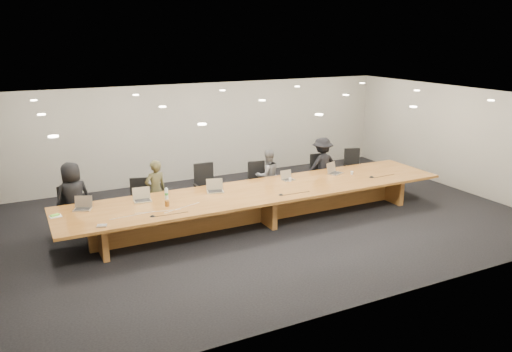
{
  "coord_description": "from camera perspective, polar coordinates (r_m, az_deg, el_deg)",
  "views": [
    {
      "loc": [
        -4.92,
        -9.56,
        4.14
      ],
      "look_at": [
        0.0,
        0.3,
        1.0
      ],
      "focal_mm": 35.0,
      "sensor_mm": 36.0,
      "label": 1
    }
  ],
  "objects": [
    {
      "name": "person_b",
      "position": [
        11.57,
        -11.39,
        -1.65
      ],
      "size": [
        0.58,
        0.44,
        1.42
      ],
      "primitive_type": "imported",
      "rotation": [
        0.0,
        0.0,
        3.35
      ],
      "color": "#3A371F",
      "rests_on": "ground"
    },
    {
      "name": "conference_table",
      "position": [
        11.34,
        0.68,
        -2.7
      ],
      "size": [
        9.0,
        1.8,
        0.75
      ],
      "color": "brown",
      "rests_on": "ground"
    },
    {
      "name": "mic_center",
      "position": [
        10.92,
        2.87,
        -2.12
      ],
      "size": [
        0.13,
        0.13,
        0.03
      ],
      "primitive_type": "cone",
      "rotation": [
        0.0,
        0.0,
        -0.14
      ],
      "color": "black",
      "rests_on": "conference_table"
    },
    {
      "name": "paper_cup_near",
      "position": [
        11.93,
        3.92,
        -0.42
      ],
      "size": [
        0.09,
        0.09,
        0.09
      ],
      "primitive_type": "cone",
      "rotation": [
        0.0,
        0.0,
        -0.37
      ],
      "color": "silver",
      "rests_on": "conference_table"
    },
    {
      "name": "chair_right",
      "position": [
        13.47,
        7.44,
        0.25
      ],
      "size": [
        0.59,
        0.59,
        1.07
      ],
      "primitive_type": null,
      "rotation": [
        0.0,
        0.0,
        -0.09
      ],
      "color": "black",
      "rests_on": "ground"
    },
    {
      "name": "chair_left",
      "position": [
        11.68,
        -13.16,
        -2.71
      ],
      "size": [
        0.62,
        0.62,
        0.99
      ],
      "primitive_type": null,
      "rotation": [
        0.0,
        0.0,
        -0.28
      ],
      "color": "black",
      "rests_on": "ground"
    },
    {
      "name": "laptop_a",
      "position": [
        10.55,
        -19.28,
        -2.99
      ],
      "size": [
        0.41,
        0.36,
        0.27
      ],
      "primitive_type": null,
      "rotation": [
        0.0,
        0.0,
        -0.38
      ],
      "color": "#B9A58D",
      "rests_on": "conference_table"
    },
    {
      "name": "back_wall",
      "position": [
        14.68,
        -6.48,
        5.05
      ],
      "size": [
        12.0,
        0.02,
        2.8
      ],
      "primitive_type": "cube",
      "color": "beige",
      "rests_on": "ground"
    },
    {
      "name": "mic_right",
      "position": [
        12.57,
        13.07,
        -0.08
      ],
      "size": [
        0.16,
        0.16,
        0.03
      ],
      "primitive_type": "cone",
      "rotation": [
        0.0,
        0.0,
        -0.41
      ],
      "color": "black",
      "rests_on": "conference_table"
    },
    {
      "name": "chair_far_left",
      "position": [
        11.45,
        -20.17,
        -3.56
      ],
      "size": [
        0.66,
        0.66,
        1.03
      ],
      "primitive_type": null,
      "rotation": [
        0.0,
        0.0,
        0.32
      ],
      "color": "black",
      "rests_on": "ground"
    },
    {
      "name": "lime_gadget",
      "position": [
        10.4,
        -22.0,
        -4.17
      ],
      "size": [
        0.18,
        0.14,
        0.03
      ],
      "primitive_type": "cube",
      "rotation": [
        0.0,
        0.0,
        0.35
      ],
      "color": "#6BC334",
      "rests_on": "notepad"
    },
    {
      "name": "chair_far_right",
      "position": [
        14.26,
        11.15,
        0.96
      ],
      "size": [
        0.67,
        0.67,
        1.07
      ],
      "primitive_type": null,
      "rotation": [
        0.0,
        0.0,
        -0.28
      ],
      "color": "black",
      "rests_on": "ground"
    },
    {
      "name": "laptop_c",
      "position": [
        11.11,
        -4.69,
        -1.13
      ],
      "size": [
        0.42,
        0.35,
        0.29
      ],
      "primitive_type": null,
      "rotation": [
        0.0,
        0.0,
        -0.25
      ],
      "color": "tan",
      "rests_on": "conference_table"
    },
    {
      "name": "laptop_b",
      "position": [
        10.73,
        -12.87,
        -2.11
      ],
      "size": [
        0.39,
        0.3,
        0.29
      ],
      "primitive_type": null,
      "rotation": [
        0.0,
        0.0,
        -0.08
      ],
      "color": "#C0B593",
      "rests_on": "conference_table"
    },
    {
      "name": "notepad",
      "position": [
        10.39,
        -21.94,
        -4.29
      ],
      "size": [
        0.23,
        0.19,
        0.01
      ],
      "primitive_type": "cube",
      "rotation": [
        0.0,
        0.0,
        0.09
      ],
      "color": "white",
      "rests_on": "conference_table"
    },
    {
      "name": "mic_left",
      "position": [
        9.85,
        -11.76,
        -4.48
      ],
      "size": [
        0.12,
        0.12,
        0.03
      ],
      "primitive_type": "cone",
      "rotation": [
        0.0,
        0.0,
        0.06
      ],
      "color": "black",
      "rests_on": "conference_table"
    },
    {
      "name": "person_c",
      "position": [
        12.7,
        1.36,
        0.05
      ],
      "size": [
        0.68,
        0.54,
        1.34
      ],
      "primitive_type": "imported",
      "rotation": [
        0.0,
        0.0,
        3.09
      ],
      "color": "slate",
      "rests_on": "ground"
    },
    {
      "name": "person_d",
      "position": [
        13.48,
        7.56,
        1.22
      ],
      "size": [
        1.0,
        0.61,
        1.51
      ],
      "primitive_type": "imported",
      "rotation": [
        0.0,
        0.0,
        3.19
      ],
      "color": "black",
      "rests_on": "ground"
    },
    {
      "name": "paper_cup_far",
      "position": [
        12.72,
        10.91,
        0.35
      ],
      "size": [
        0.08,
        0.08,
        0.08
      ],
      "primitive_type": "cone",
      "rotation": [
        0.0,
        0.0,
        0.27
      ],
      "color": "silver",
      "rests_on": "conference_table"
    },
    {
      "name": "person_a",
      "position": [
        11.31,
        -20.17,
        -2.37
      ],
      "size": [
        0.88,
        0.7,
        1.57
      ],
      "primitive_type": "imported",
      "rotation": [
        0.0,
        0.0,
        3.43
      ],
      "color": "black",
      "rests_on": "ground"
    },
    {
      "name": "laptop_d",
      "position": [
        12.01,
        3.72,
        0.07
      ],
      "size": [
        0.31,
        0.24,
        0.23
      ],
      "primitive_type": null,
      "rotation": [
        0.0,
        0.0,
        0.07
      ],
      "color": "tan",
      "rests_on": "conference_table"
    },
    {
      "name": "chair_mid_right",
      "position": [
        12.62,
        0.32,
        -0.73
      ],
      "size": [
        0.61,
        0.61,
        1.05
      ],
      "primitive_type": null,
      "rotation": [
        0.0,
        0.0,
        -0.16
      ],
      "color": "black",
      "rests_on": "ground"
    },
    {
      "name": "amber_mug",
      "position": [
        10.37,
        -10.13,
        -3.1
      ],
      "size": [
        0.11,
        0.11,
        0.11
      ],
      "primitive_type": "cylinder",
      "rotation": [
        0.0,
        0.0,
        0.16
      ],
      "color": "brown",
      "rests_on": "conference_table"
    },
    {
      "name": "chair_mid_left",
      "position": [
        12.08,
        -5.59,
        -1.31
      ],
      "size": [
        0.6,
        0.6,
        1.16
      ],
      "primitive_type": null,
      "rotation": [
        0.0,
        0.0,
        -0.02
      ],
      "color": "black",
      "rests_on": "ground"
    },
    {
      "name": "ground",
      "position": [
        11.52,
        0.67,
        -5.16
      ],
      "size": [
        12.0,
        12.0,
        0.0
      ],
      "primitive_type": "plane",
      "color": "black",
      "rests_on": "ground"
    },
    {
      "name": "water_bottle",
      "position": [
        10.78,
        -10.2,
        -2.02
      ],
      "size": [
        0.1,
        0.1,
        0.23
      ],
      "primitive_type": "cylinder",
      "rotation": [
        0.0,
        0.0,
        0.43
      ],
      "color": "silver",
      "rests_on": "conference_table"
    },
    {
      "name": "laptop_e",
      "position": [
        12.69,
        9.09,
        0.88
      ],
      "size": [
        0.44,
        0.39,
        0.29
      ],
      "primitive_type": null,
      "rotation": [
        0.0,
        0.0,
        0.41
      ],
      "color": "tan",
      "rests_on": "conference_table"
    },
    {
      "name": "av_box",
      "position": [
        9.59,
        -17.2,
        -5.45
      ],
      "size": [
        0.21,
        0.18,
        0.03
      ],
      "primitive_type": "cube",
      "rotation": [
        0.0,
        0.0,
        -0.32
      ],
      "color": "silver",
      "rests_on": "conference_table"
    }
  ]
}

